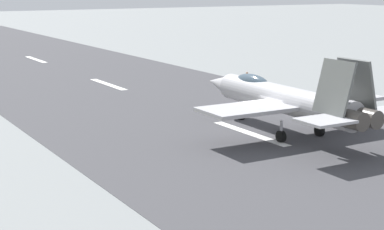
{
  "coord_description": "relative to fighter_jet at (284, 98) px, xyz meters",
  "views": [
    {
      "loc": [
        -32.26,
        24.17,
        9.92
      ],
      "look_at": [
        -0.86,
        5.58,
        2.2
      ],
      "focal_mm": 58.31,
      "sensor_mm": 36.0,
      "label": 1
    }
  ],
  "objects": [
    {
      "name": "fighter_jet",
      "position": [
        0.0,
        0.0,
        0.0
      ],
      "size": [
        17.45,
        13.3,
        5.6
      ],
      "color": "#ABAAAE",
      "rests_on": "ground"
    },
    {
      "name": "ground_plane",
      "position": [
        0.21,
        1.94,
        -2.41
      ],
      "size": [
        400.0,
        400.0,
        0.0
      ],
      "primitive_type": "plane",
      "color": "gray"
    },
    {
      "name": "marker_cone_far",
      "position": [
        21.08,
        -10.73,
        -2.13
      ],
      "size": [
        0.44,
        0.44,
        0.55
      ],
      "primitive_type": "cone",
      "color": "orange",
      "rests_on": "ground"
    },
    {
      "name": "marker_cone_mid",
      "position": [
        8.25,
        -10.73,
        -2.13
      ],
      "size": [
        0.44,
        0.44,
        0.55
      ],
      "primitive_type": "cone",
      "color": "orange",
      "rests_on": "ground"
    },
    {
      "name": "runway_strip",
      "position": [
        0.19,
        1.94,
        -2.4
      ],
      "size": [
        240.0,
        26.0,
        0.02
      ],
      "color": "#404044",
      "rests_on": "ground"
    },
    {
      "name": "crew_person",
      "position": [
        16.15,
        -8.55,
        -1.58
      ],
      "size": [
        0.64,
        0.45,
        1.64
      ],
      "color": "#1E2338",
      "rests_on": "ground"
    }
  ]
}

